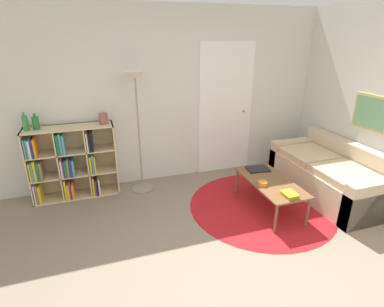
{
  "coord_description": "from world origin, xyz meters",
  "views": [
    {
      "loc": [
        -1.2,
        -1.73,
        2.19
      ],
      "look_at": [
        -0.15,
        1.45,
        0.85
      ],
      "focal_mm": 28.0,
      "sensor_mm": 36.0,
      "label": 1
    }
  ],
  "objects_px": {
    "couch": "(331,176)",
    "bottle_left": "(25,123)",
    "laptop": "(258,169)",
    "bottle_middle": "(36,123)",
    "coffee_table": "(270,183)",
    "vase_on_shelf": "(103,119)",
    "bowl": "(263,183)",
    "floor_lamp": "(136,93)",
    "bookshelf": "(69,164)"
  },
  "relations": [
    {
      "from": "bookshelf",
      "to": "laptop",
      "type": "height_order",
      "value": "bookshelf"
    },
    {
      "from": "couch",
      "to": "coffee_table",
      "type": "height_order",
      "value": "couch"
    },
    {
      "from": "couch",
      "to": "bowl",
      "type": "bearing_deg",
      "value": -173.05
    },
    {
      "from": "couch",
      "to": "bottle_middle",
      "type": "distance_m",
      "value": 4.13
    },
    {
      "from": "bowl",
      "to": "bottle_left",
      "type": "distance_m",
      "value": 3.13
    },
    {
      "from": "bookshelf",
      "to": "bowl",
      "type": "bearing_deg",
      "value": -28.3
    },
    {
      "from": "bottle_left",
      "to": "bowl",
      "type": "bearing_deg",
      "value": -24.44
    },
    {
      "from": "coffee_table",
      "to": "laptop",
      "type": "xyz_separation_m",
      "value": [
        0.02,
        0.36,
        0.05
      ]
    },
    {
      "from": "coffee_table",
      "to": "bowl",
      "type": "xyz_separation_m",
      "value": [
        -0.16,
        -0.07,
        0.06
      ]
    },
    {
      "from": "coffee_table",
      "to": "bottle_left",
      "type": "height_order",
      "value": "bottle_left"
    },
    {
      "from": "floor_lamp",
      "to": "bottle_middle",
      "type": "bearing_deg",
      "value": 174.36
    },
    {
      "from": "bowl",
      "to": "bookshelf",
      "type": "bearing_deg",
      "value": 151.7
    },
    {
      "from": "coffee_table",
      "to": "bottle_middle",
      "type": "xyz_separation_m",
      "value": [
        -2.82,
        1.2,
        0.75
      ]
    },
    {
      "from": "bookshelf",
      "to": "floor_lamp",
      "type": "bearing_deg",
      "value": -7.05
    },
    {
      "from": "bookshelf",
      "to": "floor_lamp",
      "type": "distance_m",
      "value": 1.38
    },
    {
      "from": "coffee_table",
      "to": "bottle_left",
      "type": "relative_size",
      "value": 4.57
    },
    {
      "from": "floor_lamp",
      "to": "bottle_middle",
      "type": "relative_size",
      "value": 8.41
    },
    {
      "from": "bottle_left",
      "to": "vase_on_shelf",
      "type": "height_order",
      "value": "bottle_left"
    },
    {
      "from": "bottle_middle",
      "to": "bowl",
      "type": "bearing_deg",
      "value": -25.51
    },
    {
      "from": "floor_lamp",
      "to": "bowl",
      "type": "bearing_deg",
      "value": -40.01
    },
    {
      "from": "laptop",
      "to": "bottle_left",
      "type": "xyz_separation_m",
      "value": [
        -2.96,
        0.83,
        0.72
      ]
    },
    {
      "from": "couch",
      "to": "bottle_left",
      "type": "relative_size",
      "value": 7.23
    },
    {
      "from": "coffee_table",
      "to": "bottle_left",
      "type": "bearing_deg",
      "value": 157.99
    },
    {
      "from": "bowl",
      "to": "coffee_table",
      "type": "bearing_deg",
      "value": 24.9
    },
    {
      "from": "floor_lamp",
      "to": "bowl",
      "type": "relative_size",
      "value": 14.59
    },
    {
      "from": "floor_lamp",
      "to": "bowl",
      "type": "distance_m",
      "value": 2.05
    },
    {
      "from": "coffee_table",
      "to": "vase_on_shelf",
      "type": "xyz_separation_m",
      "value": [
        -1.98,
        1.18,
        0.74
      ]
    },
    {
      "from": "floor_lamp",
      "to": "laptop",
      "type": "distance_m",
      "value": 1.99
    },
    {
      "from": "couch",
      "to": "vase_on_shelf",
      "type": "xyz_separation_m",
      "value": [
        -3.04,
        1.11,
        0.83
      ]
    },
    {
      "from": "floor_lamp",
      "to": "bottle_middle",
      "type": "height_order",
      "value": "floor_lamp"
    },
    {
      "from": "coffee_table",
      "to": "vase_on_shelf",
      "type": "bearing_deg",
      "value": 149.13
    },
    {
      "from": "bottle_left",
      "to": "bottle_middle",
      "type": "height_order",
      "value": "bottle_left"
    },
    {
      "from": "couch",
      "to": "floor_lamp",
      "type": "bearing_deg",
      "value": 158.98
    },
    {
      "from": "bottle_middle",
      "to": "laptop",
      "type": "bearing_deg",
      "value": -16.31
    },
    {
      "from": "floor_lamp",
      "to": "coffee_table",
      "type": "height_order",
      "value": "floor_lamp"
    },
    {
      "from": "floor_lamp",
      "to": "coffee_table",
      "type": "relative_size",
      "value": 1.6
    },
    {
      "from": "floor_lamp",
      "to": "vase_on_shelf",
      "type": "bearing_deg",
      "value": 165.83
    },
    {
      "from": "couch",
      "to": "laptop",
      "type": "height_order",
      "value": "couch"
    },
    {
      "from": "bottle_middle",
      "to": "couch",
      "type": "bearing_deg",
      "value": -16.1
    },
    {
      "from": "bookshelf",
      "to": "coffee_table",
      "type": "xyz_separation_m",
      "value": [
        2.51,
        -1.19,
        -0.13
      ]
    },
    {
      "from": "couch",
      "to": "vase_on_shelf",
      "type": "relative_size",
      "value": 11.27
    },
    {
      "from": "couch",
      "to": "bottle_left",
      "type": "xyz_separation_m",
      "value": [
        -4.0,
        1.11,
        0.85
      ]
    },
    {
      "from": "laptop",
      "to": "bottle_middle",
      "type": "relative_size",
      "value": 1.58
    },
    {
      "from": "floor_lamp",
      "to": "bottle_left",
      "type": "xyz_separation_m",
      "value": [
        -1.42,
        0.12,
        -0.32
      ]
    },
    {
      "from": "coffee_table",
      "to": "bowl",
      "type": "height_order",
      "value": "bowl"
    },
    {
      "from": "couch",
      "to": "coffee_table",
      "type": "xyz_separation_m",
      "value": [
        -1.06,
        -0.07,
        0.08
      ]
    },
    {
      "from": "laptop",
      "to": "vase_on_shelf",
      "type": "distance_m",
      "value": 2.27
    },
    {
      "from": "bookshelf",
      "to": "couch",
      "type": "xyz_separation_m",
      "value": [
        3.57,
        -1.11,
        -0.22
      ]
    },
    {
      "from": "laptop",
      "to": "vase_on_shelf",
      "type": "bearing_deg",
      "value": 157.72
    },
    {
      "from": "laptop",
      "to": "floor_lamp",
      "type": "bearing_deg",
      "value": 155.47
    }
  ]
}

